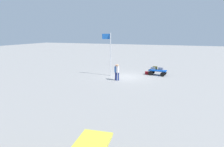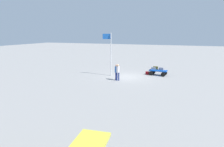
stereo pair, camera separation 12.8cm
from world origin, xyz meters
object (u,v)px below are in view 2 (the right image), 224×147
Objects in this scene: suitcase_dark at (154,68)px; worker_trailing at (118,71)px; suitcase_navy at (156,68)px; luggage_cart at (158,72)px; flagpole at (110,50)px; suitcase_grey at (148,73)px; worker_lead at (116,71)px; suitcase_tan at (161,69)px.

worker_trailing is at bearing 54.93° from suitcase_dark.
suitcase_navy is at bearing -143.70° from suitcase_dark.
suitcase_dark is at bearing -26.37° from luggage_cart.
flagpole is (5.24, 2.16, 2.54)m from luggage_cart.
suitcase_navy is 1.12m from suitcase_grey.
worker_trailing is at bearing 130.65° from flagpole.
flagpole is (4.04, 2.20, 2.82)m from suitcase_grey.
suitcase_grey is 5.40m from flagpole.
luggage_cart is 3.61× the size of suitcase_navy.
worker_lead is at bearing 51.77° from suitcase_navy.
suitcase_grey is 4.83m from worker_trailing.
suitcase_grey is at bearing 19.89° from suitcase_dark.
suitcase_dark is 0.25m from suitcase_navy.
suitcase_navy is 5.55m from worker_trailing.
worker_trailing reaches higher than suitcase_navy.
worker_trailing reaches higher than worker_lead.
suitcase_tan is at bearing -141.85° from luggage_cart.
worker_lead reaches higher than suitcase_tan.
worker_trailing is at bearing 47.73° from suitcase_tan.
suitcase_dark reaches higher than suitcase_grey.
luggage_cart is 0.65m from suitcase_navy.
suitcase_tan reaches higher than suitcase_dark.
suitcase_dark is 1.02× the size of suitcase_grey.
suitcase_grey is at bearing -1.85° from luggage_cart.
suitcase_dark is 0.32× the size of worker_lead.
worker_trailing is (3.95, 4.35, 0.24)m from suitcase_tan.
suitcase_tan is 6.49m from flagpole.
suitcase_dark is at bearing -152.58° from flagpole.
suitcase_dark is 0.93× the size of suitcase_navy.
worker_lead reaches higher than suitcase_grey.
flagpole is at bearing 28.54° from suitcase_grey.
suitcase_tan is 5.92m from worker_lead.
suitcase_tan is 1.67m from suitcase_grey.
worker_lead is at bearing 46.16° from luggage_cart.
flagpole is (1.64, -1.91, 1.98)m from worker_trailing.
worker_lead is 0.97× the size of worker_trailing.
worker_trailing is 0.35× the size of flagpole.
suitcase_navy is 5.57m from worker_lead.
suitcase_tan is (-0.90, -0.00, 0.01)m from suitcase_dark.
worker_trailing reaches higher than suitcase_tan.
suitcase_tan is 0.35× the size of worker_trailing.
worker_trailing is (3.25, 4.49, 0.22)m from suitcase_navy.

